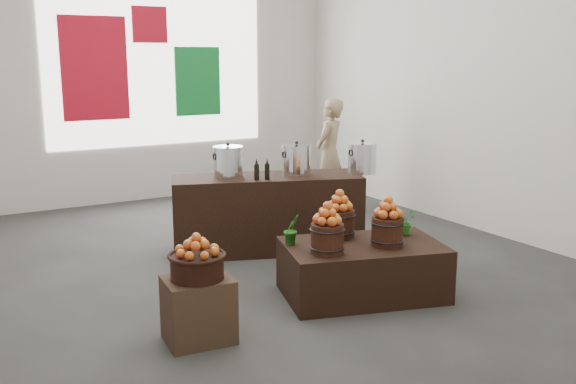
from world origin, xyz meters
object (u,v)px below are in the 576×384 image
display_table (362,270)px  stock_pot_left (228,163)px  stock_pot_center (296,161)px  shopper (329,154)px  stock_pot_right (362,159)px  counter (267,213)px  crate (199,310)px  wicker_basket (197,267)px

display_table → stock_pot_left: stock_pot_left is taller
stock_pot_center → display_table: bearing=-98.4°
shopper → stock_pot_right: bearing=34.8°
display_table → counter: size_ratio=0.68×
display_table → counter: 1.62m
crate → counter: counter is taller
stock_pot_left → shopper: size_ratio=0.20×
stock_pot_center → wicker_basket: bearing=-138.1°
stock_pot_right → counter: bearing=160.0°
wicker_basket → counter: (1.52, 1.74, -0.16)m
stock_pot_left → shopper: (2.06, 1.17, -0.22)m
crate → shopper: shopper is taller
display_table → shopper: shopper is taller
shopper → counter: bearing=5.4°
stock_pot_left → stock_pot_center: 0.73m
crate → shopper: bearing=43.7°
display_table → wicker_basket: bearing=-158.7°
display_table → stock_pot_center: 1.68m
display_table → stock_pot_right: bearing=70.4°
wicker_basket → stock_pot_right: bearing=29.0°
counter → stock_pot_left: 0.70m
counter → stock_pot_right: stock_pot_right is taller
stock_pot_left → stock_pot_center: bearing=-20.0°
wicker_basket → stock_pot_right: (2.50, 1.39, 0.40)m
stock_pot_left → shopper: shopper is taller
stock_pot_center → shopper: size_ratio=0.20×
crate → counter: 2.32m
display_table → stock_pot_left: bearing=121.2°
wicker_basket → stock_pot_center: size_ratio=1.25×
stock_pot_right → wicker_basket: bearing=-151.0°
counter → stock_pot_left: stock_pot_left is taller
display_table → shopper: 3.36m
wicker_basket → stock_pot_center: (1.82, 1.63, 0.40)m
crate → stock_pot_center: 2.55m
counter → wicker_basket: bearing=-111.1°
counter → crate: bearing=-111.1°
counter → shopper: shopper is taller
counter → stock_pot_left: size_ratio=6.47×
stock_pot_right → shopper: size_ratio=0.20×
stock_pot_center → counter: bearing=160.0°
stock_pot_center → stock_pot_right: same height
stock_pot_left → stock_pot_right: (1.37, -0.50, 0.00)m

